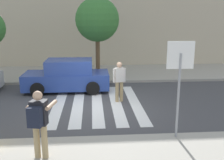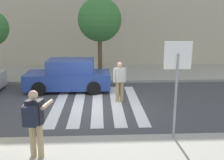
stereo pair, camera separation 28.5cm
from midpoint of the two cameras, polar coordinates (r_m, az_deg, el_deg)
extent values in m
plane|color=#424244|center=(10.95, -3.98, -5.42)|extent=(120.00, 120.00, 0.00)
cube|color=#9E998C|center=(16.72, -4.18, 1.50)|extent=(60.00, 4.80, 0.14)
cube|color=beige|center=(20.76, -4.43, 13.82)|extent=(56.00, 4.00, 7.32)
cube|color=silver|center=(11.25, -12.20, -5.16)|extent=(0.44, 5.20, 0.01)
cube|color=silver|center=(11.17, -8.11, -5.13)|extent=(0.44, 5.20, 0.01)
cube|color=silver|center=(11.14, -3.99, -5.06)|extent=(0.44, 5.20, 0.01)
cube|color=silver|center=(11.17, 0.13, -4.97)|extent=(0.44, 5.20, 0.01)
cube|color=silver|center=(11.26, 4.21, -4.86)|extent=(0.44, 5.20, 0.01)
cylinder|color=gray|center=(7.62, 13.19, -3.51)|extent=(0.07, 0.07, 2.45)
cube|color=white|center=(7.38, 13.65, 5.29)|extent=(0.76, 0.03, 0.76)
cube|color=red|center=(7.40, 13.61, 5.31)|extent=(0.66, 0.02, 0.66)
cylinder|color=tan|center=(6.92, -17.21, -12.55)|extent=(0.15, 0.15, 0.88)
cylinder|color=tan|center=(6.85, -15.65, -12.76)|extent=(0.15, 0.15, 0.88)
cube|color=black|center=(6.60, -16.86, -6.87)|extent=(0.42, 0.32, 0.60)
sphere|color=tan|center=(6.46, -17.12, -3.29)|extent=(0.23, 0.23, 0.23)
cylinder|color=tan|center=(6.84, -18.01, -5.02)|extent=(0.22, 0.59, 0.10)
cylinder|color=tan|center=(6.65, -14.27, -5.30)|extent=(0.22, 0.59, 0.10)
cube|color=black|center=(6.89, -15.58, -4.46)|extent=(0.16, 0.13, 0.10)
cube|color=black|center=(6.41, -17.71, -7.73)|extent=(0.36, 0.26, 0.48)
cylinder|color=tan|center=(11.20, 0.38, -2.59)|extent=(0.15, 0.15, 0.88)
cylinder|color=tan|center=(11.26, 1.34, -2.50)|extent=(0.15, 0.15, 0.88)
cube|color=silver|center=(11.05, 0.87, 1.14)|extent=(0.43, 0.32, 0.60)
sphere|color=tan|center=(10.96, 0.88, 3.34)|extent=(0.23, 0.23, 0.23)
cylinder|color=silver|center=(10.98, -0.31, 0.96)|extent=(0.10, 0.10, 0.58)
cylinder|color=silver|center=(11.13, 2.04, 1.13)|extent=(0.10, 0.10, 0.58)
cube|color=#284293|center=(13.09, -10.43, -0.03)|extent=(4.10, 1.70, 0.76)
cube|color=#284293|center=(12.93, -9.90, 3.00)|extent=(2.20, 1.56, 0.64)
cube|color=slate|center=(13.08, -14.58, 2.88)|extent=(0.10, 1.50, 0.54)
cube|color=slate|center=(12.87, -5.59, 3.09)|extent=(0.10, 1.50, 0.51)
cylinder|color=black|center=(12.53, -16.57, -1.98)|extent=(0.64, 0.22, 0.64)
cylinder|color=black|center=(14.14, -15.17, -0.14)|extent=(0.64, 0.22, 0.64)
cylinder|color=black|center=(12.24, -4.86, -1.81)|extent=(0.64, 0.22, 0.64)
cylinder|color=black|center=(13.89, -4.82, 0.05)|extent=(0.64, 0.22, 0.64)
cylinder|color=brown|center=(14.92, -3.66, 5.29)|extent=(0.24, 0.24, 2.55)
sphere|color=#387533|center=(14.77, -3.78, 12.99)|extent=(2.42, 2.42, 2.42)
camera|label=1|loc=(0.14, -90.78, -0.19)|focal=42.00mm
camera|label=2|loc=(0.14, 89.22, 0.19)|focal=42.00mm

